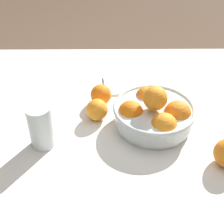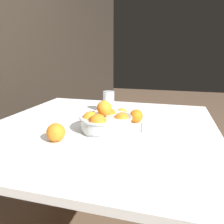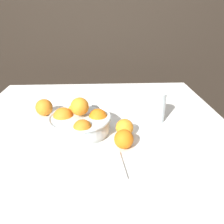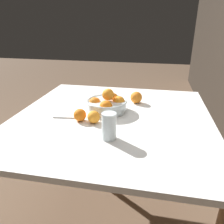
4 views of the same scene
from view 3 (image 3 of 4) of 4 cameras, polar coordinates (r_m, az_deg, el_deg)
name	(u,v)px [view 3 (image 3 of 4)]	position (r m, az deg, el deg)	size (l,w,h in m)	color
dining_table	(97,140)	(0.99, -3.83, -7.39)	(1.17, 1.16, 0.78)	white
fruit_bowl	(80,121)	(0.90, -8.39, -2.34)	(0.25, 0.25, 0.15)	silver
juice_glass	(157,109)	(0.99, 11.64, 0.80)	(0.07, 0.07, 0.13)	#F4A314
orange_loose_near_bowl	(44,107)	(1.08, -17.32, 1.16)	(0.08, 0.08, 0.08)	orange
orange_loose_front	(125,128)	(0.87, 3.29, -4.10)	(0.07, 0.07, 0.07)	orange
orange_loose_aside	(124,139)	(0.80, 3.10, -7.08)	(0.07, 0.07, 0.07)	orange
napkin	(102,167)	(0.72, -2.71, -14.18)	(0.14, 0.13, 0.01)	white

